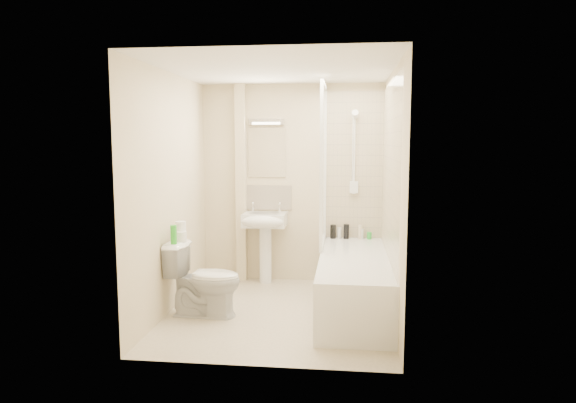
# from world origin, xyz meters

# --- Properties ---
(floor) EXTENTS (2.50, 2.50, 0.00)m
(floor) POSITION_xyz_m (0.00, 0.00, 0.00)
(floor) COLOR beige
(floor) RESTS_ON ground
(wall_back) EXTENTS (2.20, 0.02, 2.40)m
(wall_back) POSITION_xyz_m (0.00, 1.25, 1.20)
(wall_back) COLOR beige
(wall_back) RESTS_ON ground
(wall_left) EXTENTS (0.02, 2.50, 2.40)m
(wall_left) POSITION_xyz_m (-1.10, 0.00, 1.20)
(wall_left) COLOR beige
(wall_left) RESTS_ON ground
(wall_right) EXTENTS (0.02, 2.50, 2.40)m
(wall_right) POSITION_xyz_m (1.10, 0.00, 1.20)
(wall_right) COLOR beige
(wall_right) RESTS_ON ground
(ceiling) EXTENTS (2.20, 2.50, 0.02)m
(ceiling) POSITION_xyz_m (0.00, 0.00, 2.40)
(ceiling) COLOR white
(ceiling) RESTS_ON wall_back
(tile_back) EXTENTS (0.70, 0.01, 1.75)m
(tile_back) POSITION_xyz_m (0.75, 1.24, 1.42)
(tile_back) COLOR beige
(tile_back) RESTS_ON wall_back
(tile_right) EXTENTS (0.01, 2.10, 1.75)m
(tile_right) POSITION_xyz_m (1.09, 0.20, 1.42)
(tile_right) COLOR beige
(tile_right) RESTS_ON wall_right
(pipe_boxing) EXTENTS (0.12, 0.12, 2.40)m
(pipe_boxing) POSITION_xyz_m (-0.62, 1.19, 1.20)
(pipe_boxing) COLOR beige
(pipe_boxing) RESTS_ON ground
(splashback) EXTENTS (0.60, 0.02, 0.30)m
(splashback) POSITION_xyz_m (-0.31, 1.24, 1.03)
(splashback) COLOR beige
(splashback) RESTS_ON wall_back
(mirror) EXTENTS (0.46, 0.01, 0.60)m
(mirror) POSITION_xyz_m (-0.31, 1.24, 1.58)
(mirror) COLOR white
(mirror) RESTS_ON wall_back
(strip_light) EXTENTS (0.42, 0.07, 0.07)m
(strip_light) POSITION_xyz_m (-0.31, 1.22, 1.95)
(strip_light) COLOR silver
(strip_light) RESTS_ON wall_back
(bathtub) EXTENTS (0.70, 2.10, 0.55)m
(bathtub) POSITION_xyz_m (0.75, 0.20, 0.29)
(bathtub) COLOR white
(bathtub) RESTS_ON ground
(shower_screen) EXTENTS (0.04, 0.92, 1.80)m
(shower_screen) POSITION_xyz_m (0.40, 0.80, 1.45)
(shower_screen) COLOR white
(shower_screen) RESTS_ON bathtub
(shower_fixture) EXTENTS (0.10, 0.16, 0.99)m
(shower_fixture) POSITION_xyz_m (0.75, 1.19, 1.55)
(shower_fixture) COLOR white
(shower_fixture) RESTS_ON wall_back
(pedestal_sink) EXTENTS (0.51, 0.47, 0.98)m
(pedestal_sink) POSITION_xyz_m (-0.31, 1.01, 0.69)
(pedestal_sink) COLOR white
(pedestal_sink) RESTS_ON ground
(bottle_black_a) EXTENTS (0.07, 0.07, 0.16)m
(bottle_black_a) POSITION_xyz_m (0.51, 1.16, 0.63)
(bottle_black_a) COLOR black
(bottle_black_a) RESTS_ON bathtub
(bottle_white_a) EXTENTS (0.05, 0.05, 0.14)m
(bottle_white_a) POSITION_xyz_m (0.58, 1.16, 0.62)
(bottle_white_a) COLOR silver
(bottle_white_a) RESTS_ON bathtub
(bottle_black_b) EXTENTS (0.07, 0.07, 0.17)m
(bottle_black_b) POSITION_xyz_m (0.67, 1.16, 0.64)
(bottle_black_b) COLOR black
(bottle_black_b) RESTS_ON bathtub
(bottle_cream) EXTENTS (0.05, 0.05, 0.17)m
(bottle_cream) POSITION_xyz_m (0.83, 1.16, 0.63)
(bottle_cream) COLOR beige
(bottle_cream) RESTS_ON bathtub
(bottle_white_b) EXTENTS (0.05, 0.05, 0.13)m
(bottle_white_b) POSITION_xyz_m (0.85, 1.16, 0.61)
(bottle_white_b) COLOR silver
(bottle_white_b) RESTS_ON bathtub
(bottle_green) EXTENTS (0.06, 0.06, 0.08)m
(bottle_green) POSITION_xyz_m (0.94, 1.16, 0.59)
(bottle_green) COLOR green
(bottle_green) RESTS_ON bathtub
(toilet) EXTENTS (0.47, 0.75, 0.73)m
(toilet) POSITION_xyz_m (-0.72, -0.16, 0.37)
(toilet) COLOR white
(toilet) RESTS_ON ground
(toilet_roll_lower) EXTENTS (0.11, 0.11, 0.10)m
(toilet_roll_lower) POSITION_xyz_m (-0.96, -0.10, 0.78)
(toilet_roll_lower) COLOR white
(toilet_roll_lower) RESTS_ON toilet
(toilet_roll_upper) EXTENTS (0.10, 0.10, 0.09)m
(toilet_roll_upper) POSITION_xyz_m (-0.98, -0.05, 0.87)
(toilet_roll_upper) COLOR white
(toilet_roll_upper) RESTS_ON toilet_roll_lower
(green_bottle) EXTENTS (0.06, 0.06, 0.18)m
(green_bottle) POSITION_xyz_m (-0.99, -0.25, 0.82)
(green_bottle) COLOR green
(green_bottle) RESTS_ON toilet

